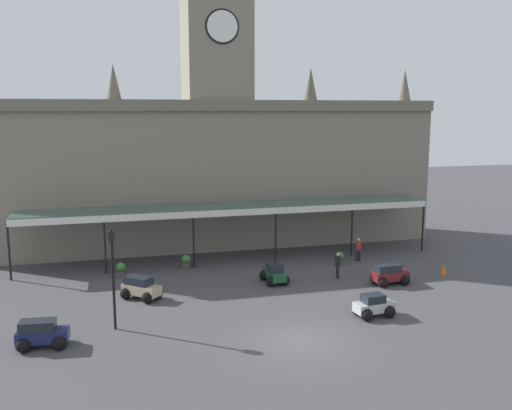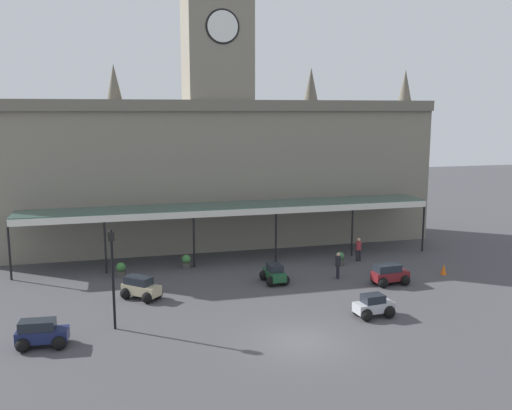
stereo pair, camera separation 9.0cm
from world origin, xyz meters
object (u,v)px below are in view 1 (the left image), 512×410
car_silver_sedan (374,307)px  pedestrian_crossing_forecourt (358,249)px  car_maroon_estate (390,275)px  pedestrian_near_entrance (338,264)px  car_beige_estate (141,289)px  planter_near_kerb (121,270)px  traffic_cone (443,269)px  victorian_lamppost (113,268)px  car_navy_estate (42,335)px  planter_forecourt_centre (186,261)px  car_green_sedan (274,275)px  planter_by_canopy (340,258)px

car_silver_sedan → pedestrian_crossing_forecourt: (3.87, 10.17, 0.41)m
car_maroon_estate → pedestrian_near_entrance: pedestrian_near_entrance is taller
car_beige_estate → planter_near_kerb: size_ratio=2.49×
pedestrian_near_entrance → traffic_cone: (7.00, -0.97, -0.55)m
victorian_lamppost → planter_near_kerb: (0.50, 8.83, -2.62)m
car_navy_estate → car_maroon_estate: bearing=12.6°
traffic_cone → car_maroon_estate: bearing=-167.0°
planter_near_kerb → planter_forecourt_centre: size_ratio=1.00×
traffic_cone → car_green_sedan: bearing=174.3°
pedestrian_crossing_forecourt → traffic_cone: pedestrian_crossing_forecourt is taller
car_green_sedan → planter_near_kerb: bearing=158.3°
car_beige_estate → car_green_sedan: bearing=6.5°
victorian_lamppost → planter_forecourt_centre: victorian_lamppost is taller
victorian_lamppost → traffic_cone: victorian_lamppost is taller
car_green_sedan → victorian_lamppost: 11.28m
traffic_cone → planter_by_canopy: 6.79m
car_green_sedan → pedestrian_crossing_forecourt: bearing=24.8°
car_silver_sedan → planter_forecourt_centre: bearing=125.6°
planter_near_kerb → pedestrian_crossing_forecourt: bearing=-1.2°
car_beige_estate → pedestrian_near_entrance: pedestrian_near_entrance is taller
car_silver_sedan → car_beige_estate: (-11.50, 5.92, 0.06)m
car_beige_estate → pedestrian_crossing_forecourt: 15.95m
victorian_lamppost → car_green_sedan: bearing=28.2°
car_green_sedan → planter_forecourt_centre: size_ratio=2.18×
pedestrian_near_entrance → victorian_lamppost: bearing=-160.0°
car_silver_sedan → car_maroon_estate: bearing=54.1°
traffic_cone → planter_near_kerb: planter_near_kerb is taller
traffic_cone → car_beige_estate: bearing=179.5°
planter_near_kerb → car_maroon_estate: bearing=-19.9°
traffic_cone → planter_near_kerb: (-20.34, 4.75, 0.13)m
pedestrian_near_entrance → car_silver_sedan: bearing=-97.2°
car_maroon_estate → pedestrian_near_entrance: size_ratio=1.38×
planter_by_canopy → planter_near_kerb: bearing=175.9°
car_silver_sedan → car_beige_estate: 12.93m
traffic_cone → planter_by_canopy: bearing=146.9°
car_maroon_estate → traffic_cone: bearing=13.0°
car_navy_estate → planter_near_kerb: (3.73, 10.17, -0.07)m
planter_near_kerb → planter_by_canopy: bearing=-4.1°
car_green_sedan → pedestrian_crossing_forecourt: 7.92m
planter_by_canopy → planter_forecourt_centre: size_ratio=1.00×
planter_forecourt_centre → car_maroon_estate: bearing=-29.9°
car_silver_sedan → planter_by_canopy: (2.16, 9.46, -0.01)m
car_green_sedan → car_beige_estate: bearing=-173.5°
planter_near_kerb → traffic_cone: bearing=-13.1°
pedestrian_near_entrance → planter_by_canopy: 3.06m
pedestrian_near_entrance → planter_near_kerb: bearing=164.2°
car_silver_sedan → car_beige_estate: size_ratio=0.89×
pedestrian_near_entrance → planter_forecourt_centre: 10.18m
planter_near_kerb → car_navy_estate: bearing=-110.1°
car_navy_estate → pedestrian_crossing_forecourt: size_ratio=1.39×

